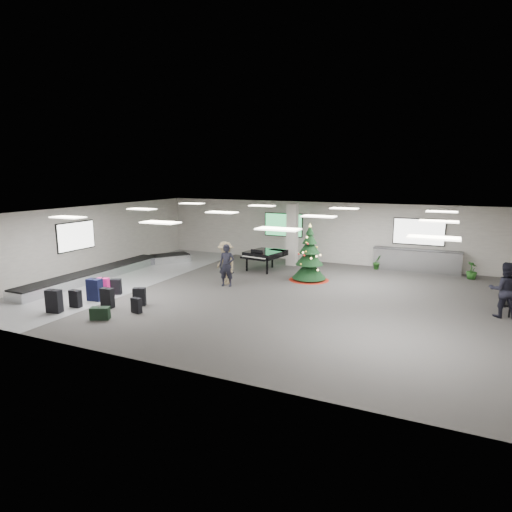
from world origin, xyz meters
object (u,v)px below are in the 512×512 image
at_px(baggage_carousel, 112,271).
at_px(traveler_b, 225,263).
at_px(christmas_tree, 309,261).
at_px(bench, 512,298).
at_px(traveler_a, 227,265).
at_px(traveler_bench, 504,290).
at_px(service_counter, 416,260).
at_px(grand_piano, 264,254).
at_px(potted_plant_right, 472,270).
at_px(potted_plant_left, 377,262).
at_px(pink_suitcase, 103,287).

distance_m(baggage_carousel, traveler_b, 5.68).
xyz_separation_m(baggage_carousel, christmas_tree, (8.63, 2.94, 0.66)).
distance_m(bench, traveler_a, 10.52).
bearing_deg(traveler_bench, christmas_tree, -24.25).
distance_m(christmas_tree, traveler_b, 3.73).
bearing_deg(service_counter, grand_piano, -157.54).
height_order(traveler_a, traveler_b, traveler_b).
bearing_deg(service_counter, baggage_carousel, -152.33).
distance_m(traveler_b, potted_plant_right, 11.04).
bearing_deg(traveler_bench, potted_plant_left, -56.63).
bearing_deg(traveler_b, potted_plant_right, 59.00).
height_order(bench, traveler_b, traveler_b).
distance_m(traveler_b, traveler_bench, 10.38).
height_order(service_counter, grand_piano, grand_piano).
height_order(pink_suitcase, christmas_tree, christmas_tree).
bearing_deg(service_counter, potted_plant_left, -169.71).
bearing_deg(traveler_a, bench, -9.58).
xyz_separation_m(potted_plant_left, potted_plant_right, (4.19, -0.29, 0.04)).
bearing_deg(traveler_bench, grand_piano, -25.25).
bearing_deg(baggage_carousel, pink_suitcase, -52.37).
bearing_deg(potted_plant_left, baggage_carousel, -149.89).
bearing_deg(traveler_bench, pink_suitcase, 7.22).
height_order(bench, traveler_bench, traveler_bench).
xyz_separation_m(grand_piano, traveler_b, (-0.46, -3.11, 0.13)).
bearing_deg(baggage_carousel, traveler_a, 4.86).
height_order(christmas_tree, grand_piano, christmas_tree).
height_order(service_counter, bench, service_counter).
xyz_separation_m(christmas_tree, bench, (7.65, -1.57, -0.35)).
bearing_deg(traveler_a, grand_piano, 71.92).
distance_m(traveler_a, potted_plant_right, 10.99).
height_order(pink_suitcase, traveler_bench, traveler_bench).
relative_size(baggage_carousel, pink_suitcase, 13.08).
height_order(traveler_b, potted_plant_left, traveler_b).
bearing_deg(service_counter, traveler_bench, -62.63).
bearing_deg(traveler_a, traveler_bench, -13.05).
bearing_deg(potted_plant_left, traveler_a, -131.55).
height_order(traveler_a, potted_plant_left, traveler_a).
bearing_deg(potted_plant_right, traveler_bench, -82.49).
bearing_deg(pink_suitcase, christmas_tree, 23.77).
bearing_deg(bench, traveler_bench, -117.10).
relative_size(traveler_a, potted_plant_right, 2.21).
relative_size(baggage_carousel, grand_piano, 4.46).
distance_m(baggage_carousel, christmas_tree, 9.15).
height_order(traveler_b, potted_plant_right, traveler_b).
bearing_deg(grand_piano, service_counter, 32.68).
bearing_deg(grand_piano, traveler_b, -88.13).
bearing_deg(christmas_tree, service_counter, 42.05).
relative_size(christmas_tree, traveler_bench, 1.38).
distance_m(baggage_carousel, traveler_bench, 15.98).
height_order(traveler_a, traveler_bench, traveler_bench).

